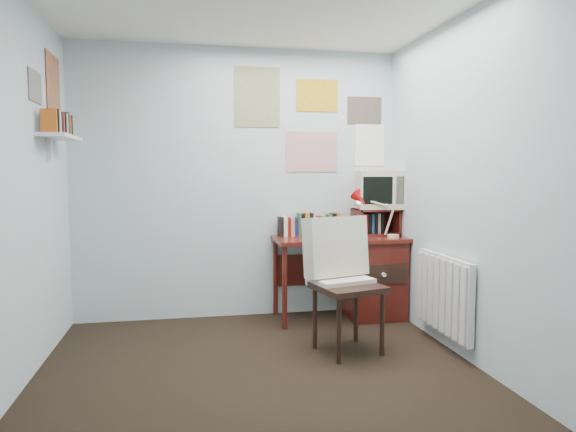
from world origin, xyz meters
The scene contains 13 objects.
ground centered at (0.00, 0.00, 0.00)m, with size 3.50×3.50×0.00m, color black.
back_wall centered at (0.00, 1.75, 1.25)m, with size 3.00×0.02×2.50m, color silver.
right_wall centered at (1.50, 0.00, 1.25)m, with size 0.02×3.50×2.50m, color silver.
desk centered at (1.17, 1.48, 0.41)m, with size 1.20×0.55×0.76m.
desk_chair centered at (0.70, 0.59, 0.50)m, with size 0.51×0.48×0.99m, color black.
desk_lamp centered at (1.37, 1.34, 0.95)m, with size 0.27×0.23×0.39m, color red.
tv_riser centered at (1.29, 1.59, 0.89)m, with size 0.40×0.30×0.25m, color #5A1A14.
crt_tv centered at (1.33, 1.61, 1.21)m, with size 0.41×0.38×0.39m, color beige.
book_row centered at (0.66, 1.66, 0.87)m, with size 0.60×0.14×0.22m, color #5A1A14.
radiator centered at (1.46, 0.55, 0.42)m, with size 0.09×0.80×0.60m, color white.
wall_shelf centered at (-1.40, 1.10, 1.62)m, with size 0.20×0.62×0.24m, color white.
posters_back centered at (0.70, 1.74, 1.85)m, with size 1.20×0.01×0.90m, color white.
posters_left centered at (-1.49, 1.10, 2.00)m, with size 0.01×0.70×0.60m, color white.
Camera 1 is at (-0.46, -3.03, 1.36)m, focal length 32.00 mm.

